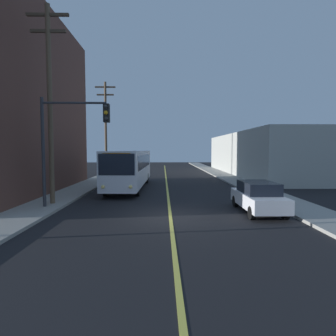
% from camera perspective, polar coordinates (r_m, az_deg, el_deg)
% --- Properties ---
extents(ground_plane, '(120.00, 120.00, 0.00)m').
position_cam_1_polar(ground_plane, '(14.02, 0.48, -9.85)').
color(ground_plane, black).
extents(sidewalk_left, '(2.50, 90.00, 0.15)m').
position_cam_1_polar(sidewalk_left, '(24.82, -17.20, -3.89)').
color(sidewalk_left, gray).
rests_on(sidewalk_left, ground).
extents(sidewalk_right, '(2.50, 90.00, 0.15)m').
position_cam_1_polar(sidewalk_right, '(25.03, 16.70, -3.81)').
color(sidewalk_right, gray).
rests_on(sidewalk_right, ground).
extents(lane_stripe_center, '(0.16, 60.00, 0.01)m').
position_cam_1_polar(lane_stripe_center, '(28.82, -0.33, -2.82)').
color(lane_stripe_center, '#D8CC4C').
rests_on(lane_stripe_center, ground).
extents(building_right_warehouse, '(12.00, 27.53, 5.43)m').
position_cam_1_polar(building_right_warehouse, '(39.80, 20.88, 2.65)').
color(building_right_warehouse, '#B2B2A8').
rests_on(building_right_warehouse, ground).
extents(city_bus, '(2.87, 12.21, 3.20)m').
position_cam_1_polar(city_bus, '(24.14, -7.78, 0.20)').
color(city_bus, silver).
rests_on(city_bus, ground).
extents(parked_car_white, '(1.82, 4.40, 1.62)m').
position_cam_1_polar(parked_car_white, '(15.45, 17.93, -5.58)').
color(parked_car_white, silver).
rests_on(parked_car_white, ground).
extents(utility_pole_near, '(2.40, 0.28, 11.38)m').
position_cam_1_polar(utility_pole_near, '(17.92, -23.02, 13.31)').
color(utility_pole_near, brown).
rests_on(utility_pole_near, sidewalk_left).
extents(utility_pole_mid, '(2.40, 0.28, 11.17)m').
position_cam_1_polar(utility_pole_mid, '(34.46, -12.61, 8.58)').
color(utility_pole_mid, brown).
rests_on(utility_pole_mid, sidewalk_left).
extents(traffic_signal_left_corner, '(3.75, 0.48, 6.00)m').
position_cam_1_polar(traffic_signal_left_corner, '(16.28, -19.26, 7.09)').
color(traffic_signal_left_corner, '#2D2D33').
rests_on(traffic_signal_left_corner, sidewalk_left).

